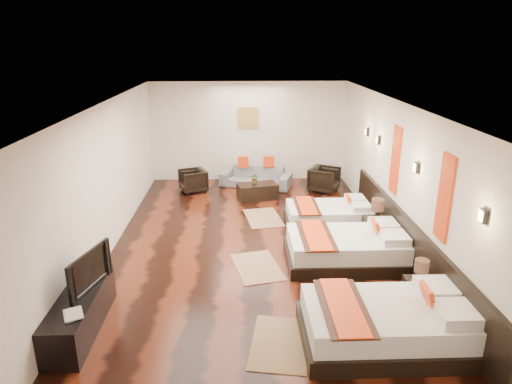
{
  "coord_description": "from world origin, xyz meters",
  "views": [
    {
      "loc": [
        -0.25,
        -8.06,
        3.89
      ],
      "look_at": [
        0.05,
        0.25,
        1.1
      ],
      "focal_mm": 31.99,
      "sensor_mm": 36.0,
      "label": 1
    }
  ],
  "objects_px": {
    "tv": "(84,270)",
    "bed_far": "(329,215)",
    "table_plant": "(255,179)",
    "bed_near": "(388,324)",
    "coffee_table": "(257,191)",
    "armchair_right": "(324,180)",
    "bed_mid": "(348,248)",
    "sofa": "(256,177)",
    "figurine": "(92,261)",
    "nightstand_a": "(419,290)",
    "tv_console": "(80,312)",
    "nightstand_b": "(376,228)",
    "armchair_left": "(193,181)",
    "book": "(64,317)"
  },
  "relations": [
    {
      "from": "tv",
      "to": "book",
      "type": "distance_m",
      "value": 0.79
    },
    {
      "from": "bed_near",
      "to": "bed_mid",
      "type": "xyz_separation_m",
      "value": [
        -0.0,
        2.33,
        -0.01
      ]
    },
    {
      "from": "nightstand_b",
      "to": "figurine",
      "type": "distance_m",
      "value": 5.35
    },
    {
      "from": "nightstand_a",
      "to": "coffee_table",
      "type": "xyz_separation_m",
      "value": [
        -2.25,
        5.05,
        -0.08
      ]
    },
    {
      "from": "figurine",
      "to": "table_plant",
      "type": "height_order",
      "value": "figurine"
    },
    {
      "from": "nightstand_a",
      "to": "sofa",
      "type": "xyz_separation_m",
      "value": [
        -2.25,
        6.1,
        0.01
      ]
    },
    {
      "from": "bed_mid",
      "to": "tv_console",
      "type": "relative_size",
      "value": 1.21
    },
    {
      "from": "bed_near",
      "to": "coffee_table",
      "type": "xyz_separation_m",
      "value": [
        -1.51,
        5.9,
        -0.09
      ]
    },
    {
      "from": "armchair_right",
      "to": "coffee_table",
      "type": "height_order",
      "value": "armchair_right"
    },
    {
      "from": "table_plant",
      "to": "bed_near",
      "type": "bearing_deg",
      "value": -75.17
    },
    {
      "from": "bed_mid",
      "to": "coffee_table",
      "type": "distance_m",
      "value": 3.87
    },
    {
      "from": "sofa",
      "to": "table_plant",
      "type": "height_order",
      "value": "table_plant"
    },
    {
      "from": "bed_near",
      "to": "figurine",
      "type": "distance_m",
      "value": 4.37
    },
    {
      "from": "nightstand_a",
      "to": "tv_console",
      "type": "bearing_deg",
      "value": -175.25
    },
    {
      "from": "bed_far",
      "to": "bed_mid",
      "type": "bearing_deg",
      "value": -89.87
    },
    {
      "from": "armchair_left",
      "to": "sofa",
      "type": "bearing_deg",
      "value": 80.4
    },
    {
      "from": "armchair_left",
      "to": "table_plant",
      "type": "height_order",
      "value": "table_plant"
    },
    {
      "from": "tv_console",
      "to": "book",
      "type": "bearing_deg",
      "value": -90.0
    },
    {
      "from": "tv_console",
      "to": "armchair_left",
      "type": "distance_m",
      "value": 6.2
    },
    {
      "from": "bed_mid",
      "to": "bed_far",
      "type": "height_order",
      "value": "bed_mid"
    },
    {
      "from": "nightstand_b",
      "to": "sofa",
      "type": "height_order",
      "value": "nightstand_b"
    },
    {
      "from": "bed_mid",
      "to": "armchair_left",
      "type": "xyz_separation_m",
      "value": [
        -3.21,
        4.23,
        0.02
      ]
    },
    {
      "from": "bed_near",
      "to": "nightstand_a",
      "type": "height_order",
      "value": "bed_near"
    },
    {
      "from": "nightstand_a",
      "to": "book",
      "type": "height_order",
      "value": "nightstand_a"
    },
    {
      "from": "sofa",
      "to": "nightstand_b",
      "type": "bearing_deg",
      "value": -40.76
    },
    {
      "from": "bed_near",
      "to": "sofa",
      "type": "relative_size",
      "value": 1.16
    },
    {
      "from": "nightstand_b",
      "to": "tv",
      "type": "xyz_separation_m",
      "value": [
        -4.89,
        -2.5,
        0.51
      ]
    },
    {
      "from": "bed_far",
      "to": "sofa",
      "type": "height_order",
      "value": "bed_far"
    },
    {
      "from": "armchair_right",
      "to": "bed_mid",
      "type": "bearing_deg",
      "value": -154.82
    },
    {
      "from": "figurine",
      "to": "armchair_left",
      "type": "bearing_deg",
      "value": 79.65
    },
    {
      "from": "bed_near",
      "to": "coffee_table",
      "type": "distance_m",
      "value": 6.09
    },
    {
      "from": "sofa",
      "to": "coffee_table",
      "type": "bearing_deg",
      "value": -71.44
    },
    {
      "from": "tv_console",
      "to": "armchair_right",
      "type": "distance_m",
      "value": 7.5
    },
    {
      "from": "tv",
      "to": "tv_console",
      "type": "bearing_deg",
      "value": -178.21
    },
    {
      "from": "armchair_right",
      "to": "coffee_table",
      "type": "relative_size",
      "value": 0.73
    },
    {
      "from": "bed_near",
      "to": "nightstand_a",
      "type": "xyz_separation_m",
      "value": [
        0.75,
        0.85,
        -0.02
      ]
    },
    {
      "from": "tv",
      "to": "nightstand_a",
      "type": "bearing_deg",
      "value": -71.97
    },
    {
      "from": "tv",
      "to": "bed_far",
      "type": "bearing_deg",
      "value": -34.75
    },
    {
      "from": "sofa",
      "to": "figurine",
      "type": "bearing_deg",
      "value": -96.31
    },
    {
      "from": "bed_far",
      "to": "sofa",
      "type": "xyz_separation_m",
      "value": [
        -1.5,
        2.87,
        0.04
      ]
    },
    {
      "from": "book",
      "to": "table_plant",
      "type": "bearing_deg",
      "value": 66.46
    },
    {
      "from": "bed_far",
      "to": "book",
      "type": "distance_m",
      "value": 5.93
    },
    {
      "from": "tv",
      "to": "bed_near",
      "type": "bearing_deg",
      "value": -83.23
    },
    {
      "from": "tv_console",
      "to": "armchair_left",
      "type": "xyz_separation_m",
      "value": [
        0.99,
        6.12,
        0.03
      ]
    },
    {
      "from": "bed_mid",
      "to": "nightstand_b",
      "type": "relative_size",
      "value": 2.33
    },
    {
      "from": "nightstand_b",
      "to": "bed_near",
      "type": "bearing_deg",
      "value": -103.34
    },
    {
      "from": "bed_far",
      "to": "figurine",
      "type": "bearing_deg",
      "value": -145.01
    },
    {
      "from": "figurine",
      "to": "armchair_right",
      "type": "height_order",
      "value": "figurine"
    },
    {
      "from": "coffee_table",
      "to": "table_plant",
      "type": "bearing_deg",
      "value": 151.19
    },
    {
      "from": "table_plant",
      "to": "book",
      "type": "bearing_deg",
      "value": -113.54
    }
  ]
}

